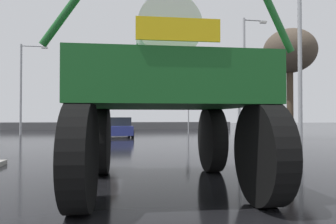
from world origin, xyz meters
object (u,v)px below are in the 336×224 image
object	(u,v)px
traffic_signal_far_left	(188,101)
oversize_sprayer	(164,95)
traffic_signal_far_right	(77,103)
streetlight_near_right	(303,50)
bare_tree_right	(290,52)
traffic_signal_near_right	(238,89)
sedan_ahead	(120,128)
bare_tree_far_center	(100,74)
streetlight_far_right	(246,71)
streetlight_far_left	(23,84)

from	to	relation	value
traffic_signal_far_left	oversize_sprayer	bearing A→B (deg)	-104.03
oversize_sprayer	traffic_signal_far_right	distance (m)	21.93
streetlight_near_right	bare_tree_right	size ratio (longest dim) A/B	1.09
streetlight_near_right	traffic_signal_near_right	bearing A→B (deg)	-168.93
bare_tree_right	sedan_ahead	bearing A→B (deg)	155.33
traffic_signal_far_right	bare_tree_far_center	xyz separation A→B (m)	(1.64, 4.71, 3.33)
traffic_signal_near_right	traffic_signal_far_left	xyz separation A→B (m)	(1.63, 16.38, 0.35)
bare_tree_right	streetlight_near_right	bearing A→B (deg)	-116.55
traffic_signal_far_right	sedan_ahead	bearing A→B (deg)	-47.98
streetlight_near_right	bare_tree_far_center	distance (m)	22.94
sedan_ahead	traffic_signal_near_right	world-z (taller)	traffic_signal_near_right
traffic_signal_far_right	streetlight_near_right	distance (m)	19.81
traffic_signal_far_left	bare_tree_far_center	bearing A→B (deg)	151.20
streetlight_near_right	bare_tree_far_center	size ratio (longest dim) A/B	1.02
oversize_sprayer	traffic_signal_near_right	size ratio (longest dim) A/B	1.42
traffic_signal_near_right	streetlight_far_right	distance (m)	11.40
traffic_signal_far_right	streetlight_near_right	bearing A→B (deg)	-52.85
sedan_ahead	traffic_signal_far_left	bearing A→B (deg)	-60.65
streetlight_far_right	bare_tree_far_center	distance (m)	16.09
streetlight_near_right	streetlight_far_left	xyz separation A→B (m)	(-16.55, 15.80, -0.02)
oversize_sprayer	bare_tree_far_center	world-z (taller)	bare_tree_far_center
sedan_ahead	traffic_signal_near_right	bearing A→B (deg)	-162.67
streetlight_far_right	sedan_ahead	bearing A→B (deg)	167.87
traffic_signal_near_right	streetlight_far_right	bearing A→B (deg)	64.86
sedan_ahead	streetlight_far_right	bearing A→B (deg)	-106.25
oversize_sprayer	streetlight_near_right	bearing A→B (deg)	-49.47
sedan_ahead	bare_tree_right	world-z (taller)	bare_tree_right
streetlight_far_left	streetlight_far_right	xyz separation A→B (m)	(17.96, -6.35, 0.54)
sedan_ahead	streetlight_far_right	distance (m)	10.64
traffic_signal_far_left	streetlight_far_left	world-z (taller)	streetlight_far_left
traffic_signal_far_left	sedan_ahead	bearing A→B (deg)	-146.53
traffic_signal_far_right	bare_tree_far_center	world-z (taller)	bare_tree_far_center
bare_tree_far_center	streetlight_far_right	bearing A→B (deg)	-43.23
bare_tree_right	bare_tree_far_center	bearing A→B (deg)	133.60
traffic_signal_far_right	traffic_signal_far_left	bearing A→B (deg)	-0.03
traffic_signal_far_right	bare_tree_right	xyz separation A→B (m)	(15.08, -9.41, 3.08)
bare_tree_right	bare_tree_far_center	distance (m)	19.50
traffic_signal_far_right	bare_tree_right	distance (m)	18.04
sedan_ahead	traffic_signal_near_right	size ratio (longest dim) A/B	1.14
traffic_signal_near_right	streetlight_far_left	world-z (taller)	streetlight_far_left
traffic_signal_near_right	streetlight_far_left	xyz separation A→B (m)	(-13.22, 16.45, 1.80)
traffic_signal_near_right	bare_tree_right	xyz separation A→B (m)	(6.49, 6.98, 3.20)
traffic_signal_far_left	bare_tree_right	bearing A→B (deg)	-62.64
streetlight_near_right	sedan_ahead	bearing A→B (deg)	125.18
sedan_ahead	traffic_signal_far_right	size ratio (longest dim) A/B	1.10
oversize_sprayer	streetlight_near_right	world-z (taller)	streetlight_near_right
streetlight_far_right	bare_tree_right	size ratio (longest dim) A/B	1.23
traffic_signal_far_right	streetlight_far_left	xyz separation A→B (m)	(-4.63, 0.07, 1.68)
bare_tree_right	traffic_signal_far_right	bearing A→B (deg)	148.04
streetlight_far_right	bare_tree_right	bearing A→B (deg)	-60.77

